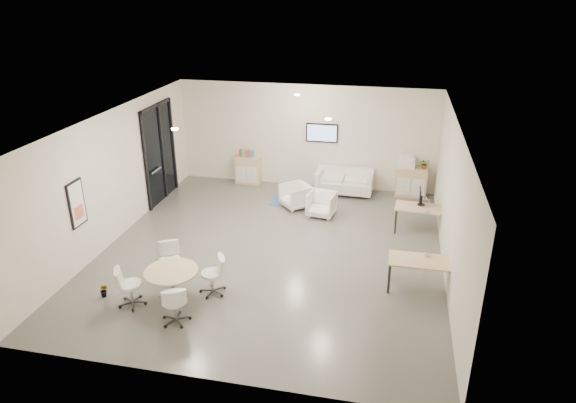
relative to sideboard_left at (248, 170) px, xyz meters
The scene contains 21 objects.
room_shell 4.79m from the sideboard_left, 66.83° to the right, with size 9.60×10.60×4.80m.
glass_door 2.96m from the sideboard_left, 140.32° to the right, with size 0.09×1.90×2.85m.
artwork 6.35m from the sideboard_left, 110.06° to the right, with size 0.05×0.54×1.04m.
wall_tv 2.68m from the sideboard_left, ahead, with size 0.98×0.06×0.58m.
ceiling_spots 4.69m from the sideboard_left, 64.65° to the right, with size 3.14×4.14×0.03m.
sideboard_left is the anchor object (origin of this frame).
sideboard_right 5.11m from the sideboard_left, ahead, with size 0.91×0.44×0.91m.
books 0.55m from the sideboard_left, behind, with size 0.46×0.14×0.22m.
printer 4.96m from the sideboard_left, ahead, with size 0.53×0.44×0.36m.
loveseat 3.13m from the sideboard_left, ahead, with size 1.74×0.92×0.64m.
blue_rug 2.29m from the sideboard_left, 29.76° to the right, with size 1.68×1.12×0.01m, color #304B95.
armchair_left 2.45m from the sideboard_left, 40.37° to the right, with size 0.73×0.69×0.76m, color white.
armchair_right 3.35m from the sideboard_left, 36.86° to the right, with size 0.72×0.68×0.74m, color white.
desk_rear 5.86m from the sideboard_left, 24.71° to the right, with size 1.35×0.74×0.68m.
desk_front 7.45m from the sideboard_left, 45.13° to the right, with size 1.33×0.67×0.69m.
monitor 5.78m from the sideboard_left, 23.52° to the right, with size 0.20×0.50×0.44m.
round_table 6.70m from the sideboard_left, 87.15° to the right, with size 1.08×1.08×0.66m.
meeting_chairs 6.70m from the sideboard_left, 87.15° to the right, with size 2.22×2.22×0.82m.
plant_cabinet 5.48m from the sideboard_left, ahead, with size 0.27×0.30×0.23m, color #3F7F3F.
plant_floor 7.04m from the sideboard_left, 98.84° to the right, with size 0.17×0.31×0.14m, color #3F7F3F.
cup 7.40m from the sideboard_left, 43.41° to the right, with size 0.12×0.10×0.12m, color white.
Camera 1 is at (2.66, -10.65, 5.97)m, focal length 32.00 mm.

